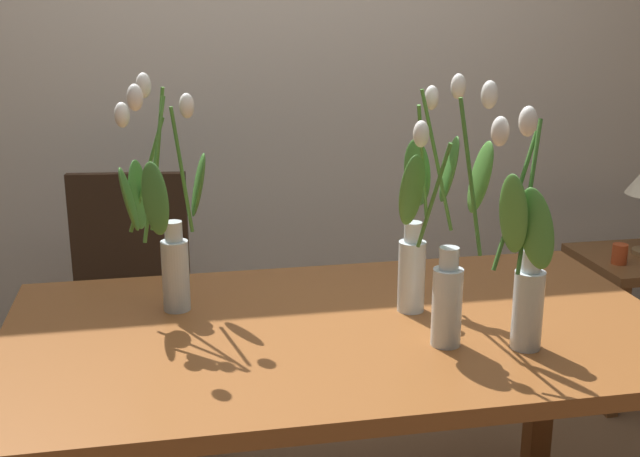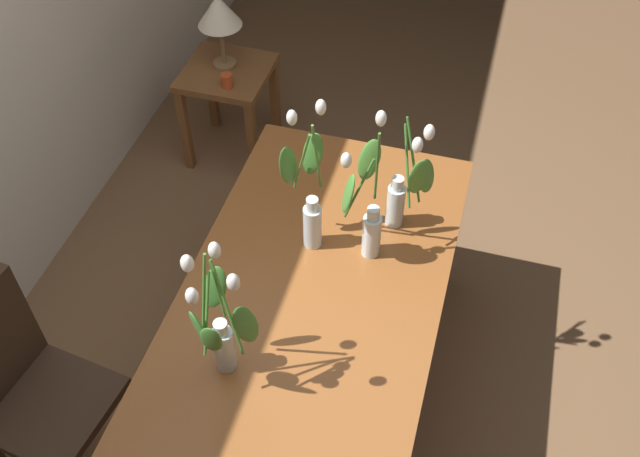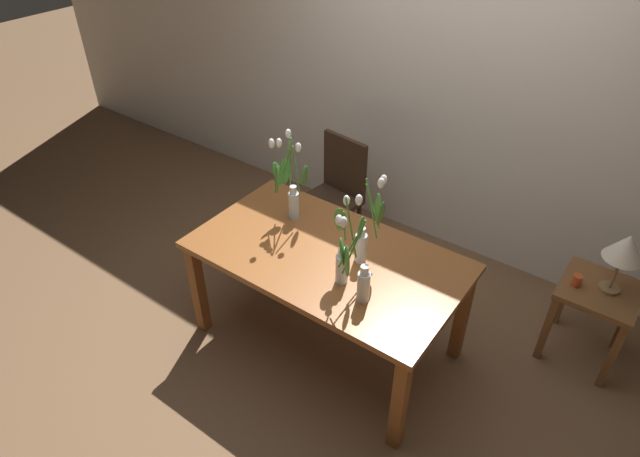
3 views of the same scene
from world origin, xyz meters
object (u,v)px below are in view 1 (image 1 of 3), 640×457
(tulip_vase_1, at_px, (165,224))
(tulip_vase_3, at_px, (420,235))
(pillar_candle, at_px, (620,254))
(dining_chair, at_px, (128,297))
(side_table, at_px, (639,286))
(dining_table, at_px, (341,360))
(tulip_vase_2, at_px, (447,261))
(tulip_vase_0, at_px, (526,275))

(tulip_vase_1, distance_m, tulip_vase_3, 0.63)
(tulip_vase_1, bearing_deg, pillar_candle, 21.44)
(tulip_vase_1, distance_m, dining_chair, 0.85)
(dining_chair, bearing_deg, side_table, -0.15)
(tulip_vase_1, height_order, side_table, tulip_vase_1)
(dining_table, height_order, tulip_vase_2, tulip_vase_2)
(dining_table, relative_size, tulip_vase_2, 2.71)
(tulip_vase_0, relative_size, tulip_vase_2, 0.94)
(tulip_vase_2, xyz_separation_m, pillar_candle, (1.03, 0.95, -0.35))
(tulip_vase_0, xyz_separation_m, tulip_vase_3, (-0.14, 0.31, 0.01))
(tulip_vase_0, bearing_deg, side_table, 47.37)
(tulip_vase_2, bearing_deg, side_table, 41.00)
(pillar_candle, bearing_deg, side_table, 23.95)
(tulip_vase_3, bearing_deg, tulip_vase_2, -91.30)
(tulip_vase_0, xyz_separation_m, tulip_vase_1, (-0.76, 0.40, 0.04))
(tulip_vase_2, height_order, side_table, tulip_vase_2)
(dining_table, bearing_deg, tulip_vase_0, -33.41)
(pillar_candle, bearing_deg, dining_table, -146.61)
(dining_table, relative_size, dining_chair, 1.72)
(dining_table, distance_m, tulip_vase_2, 0.38)
(dining_table, relative_size, tulip_vase_1, 2.72)
(side_table, distance_m, pillar_candle, 0.21)
(dining_table, relative_size, pillar_candle, 21.33)
(tulip_vase_2, bearing_deg, dining_table, 147.28)
(tulip_vase_1, bearing_deg, dining_table, -23.05)
(dining_chair, bearing_deg, pillar_candle, -2.09)
(tulip_vase_2, xyz_separation_m, dining_chair, (-0.75, 1.02, -0.41))
(dining_table, relative_size, tulip_vase_3, 2.73)
(dining_chair, xyz_separation_m, pillar_candle, (1.78, -0.07, 0.06))
(tulip_vase_0, xyz_separation_m, dining_chair, (-0.90, 1.11, -0.40))
(tulip_vase_2, bearing_deg, tulip_vase_1, 153.44)
(tulip_vase_1, xyz_separation_m, tulip_vase_3, (0.62, -0.09, -0.04))
(tulip_vase_0, xyz_separation_m, side_table, (1.02, 1.11, -0.49))
(tulip_vase_0, height_order, tulip_vase_1, tulip_vase_1)
(dining_chair, bearing_deg, tulip_vase_2, -53.47)
(dining_table, bearing_deg, tulip_vase_1, 156.95)
(dining_table, relative_size, side_table, 2.91)
(tulip_vase_3, xyz_separation_m, dining_chair, (-0.76, 0.80, -0.41))
(tulip_vase_3, bearing_deg, tulip_vase_1, 171.55)
(tulip_vase_2, relative_size, side_table, 1.07)
(dining_table, distance_m, tulip_vase_3, 0.36)
(tulip_vase_0, distance_m, dining_chair, 1.49)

